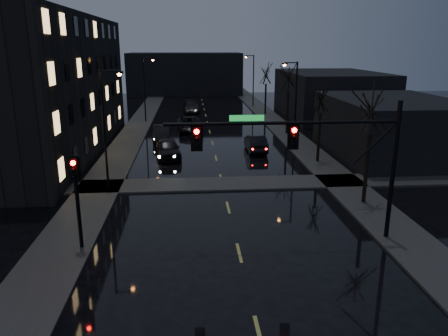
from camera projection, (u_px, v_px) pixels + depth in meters
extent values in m
cube|color=#2D2D2B|center=(130.00, 138.00, 45.86)|extent=(3.00, 140.00, 0.12)
cube|color=#2D2D2B|center=(289.00, 135.00, 47.14)|extent=(3.00, 140.00, 0.12)
cube|color=#2D2D2B|center=(223.00, 184.00, 30.66)|extent=(40.00, 3.00, 0.12)
cube|color=black|center=(28.00, 85.00, 38.84)|extent=(12.00, 30.00, 12.00)
cube|color=black|center=(392.00, 127.00, 38.36)|extent=(10.00, 14.00, 5.00)
cube|color=black|center=(331.00, 94.00, 59.45)|extent=(12.00, 18.00, 6.00)
cube|color=black|center=(185.00, 74.00, 86.46)|extent=(22.00, 10.00, 8.00)
cylinder|color=black|center=(393.00, 172.00, 21.19)|extent=(0.22, 0.22, 7.00)
cylinder|color=black|center=(283.00, 123.00, 20.09)|extent=(11.00, 0.16, 0.16)
cylinder|color=black|center=(376.00, 143.00, 20.70)|extent=(2.05, 0.10, 2.05)
cube|color=#0C591E|center=(247.00, 118.00, 19.90)|extent=(1.60, 0.04, 0.28)
cube|color=black|center=(197.00, 138.00, 19.97)|extent=(0.35, 0.28, 1.05)
sphere|color=#FF0705|center=(197.00, 132.00, 19.73)|extent=(0.22, 0.22, 0.22)
cube|color=black|center=(293.00, 137.00, 20.31)|extent=(0.35, 0.28, 1.05)
sphere|color=#FF0705|center=(294.00, 130.00, 20.07)|extent=(0.22, 0.22, 0.22)
cylinder|color=black|center=(78.00, 206.00, 20.40)|extent=(0.18, 0.18, 4.40)
cube|color=black|center=(74.00, 169.00, 19.92)|extent=(0.35, 0.28, 1.05)
sphere|color=#FF0705|center=(73.00, 163.00, 19.67)|extent=(0.22, 0.22, 0.22)
cylinder|color=black|center=(366.00, 170.00, 26.40)|extent=(0.24, 0.24, 4.40)
cylinder|color=black|center=(319.00, 138.00, 36.03)|extent=(0.24, 0.24, 4.12)
cylinder|color=black|center=(287.00, 113.00, 47.47)|extent=(0.24, 0.24, 4.68)
cylinder|color=black|center=(265.00, 99.00, 60.95)|extent=(0.24, 0.24, 4.29)
cylinder|color=black|center=(104.00, 132.00, 28.53)|extent=(0.16, 0.16, 8.00)
cylinder|color=black|center=(109.00, 71.00, 27.51)|extent=(1.20, 0.10, 0.10)
cube|color=black|center=(119.00, 72.00, 27.59)|extent=(0.50, 0.25, 0.15)
sphere|color=orange|center=(119.00, 74.00, 27.61)|extent=(0.28, 0.28, 0.28)
cylinder|color=black|center=(144.00, 90.00, 54.43)|extent=(0.16, 0.16, 8.00)
cylinder|color=black|center=(148.00, 58.00, 53.42)|extent=(1.20, 0.10, 0.10)
cube|color=black|center=(153.00, 59.00, 53.49)|extent=(0.50, 0.25, 0.15)
sphere|color=orange|center=(153.00, 60.00, 53.52)|extent=(0.28, 0.28, 0.28)
cylinder|color=black|center=(296.00, 105.00, 41.22)|extent=(0.16, 0.16, 8.00)
cylinder|color=black|center=(291.00, 63.00, 40.11)|extent=(1.20, 0.10, 0.10)
cube|color=black|center=(285.00, 64.00, 40.09)|extent=(0.50, 0.25, 0.15)
sphere|color=orange|center=(285.00, 65.00, 40.12)|extent=(0.28, 0.28, 0.28)
cylinder|color=black|center=(253.00, 81.00, 68.08)|extent=(0.16, 0.16, 8.00)
cylinder|color=black|center=(250.00, 56.00, 66.98)|extent=(1.20, 0.10, 0.10)
cube|color=black|center=(246.00, 56.00, 66.96)|extent=(0.50, 0.25, 0.15)
sphere|color=orange|center=(246.00, 57.00, 66.98)|extent=(0.28, 0.28, 0.28)
imported|color=black|center=(168.00, 148.00, 37.81)|extent=(2.58, 5.10, 1.67)
imported|color=black|center=(162.00, 133.00, 44.61)|extent=(1.81, 4.84, 1.58)
imported|color=black|center=(190.00, 124.00, 49.66)|extent=(3.04, 5.91, 1.59)
imported|color=black|center=(191.00, 107.00, 63.64)|extent=(2.54, 5.60, 1.59)
imported|color=black|center=(256.00, 143.00, 40.12)|extent=(1.64, 4.63, 1.52)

